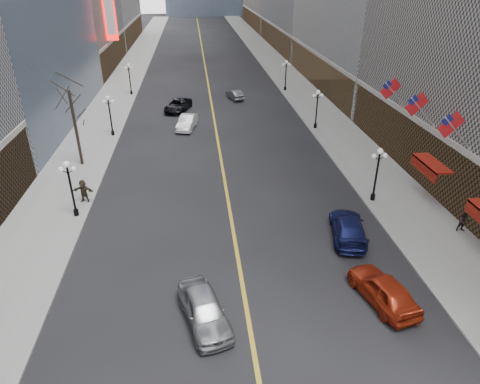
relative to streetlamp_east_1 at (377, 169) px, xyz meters
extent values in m
cube|color=gray|center=(2.20, 40.00, -2.83)|extent=(6.00, 230.00, 0.15)
cube|color=gray|center=(-25.80, 40.00, -2.83)|extent=(6.00, 230.00, 0.15)
cube|color=gold|center=(-11.80, 50.00, -2.89)|extent=(0.25, 200.00, 0.02)
cube|color=#4D3C33|center=(6.60, -1.00, -0.30)|extent=(2.80, 41.00, 5.00)
cube|color=#4D3C33|center=(6.60, 38.00, -0.30)|extent=(2.80, 35.00, 5.00)
cube|color=#4D3C33|center=(6.60, 76.00, -0.30)|extent=(2.80, 39.00, 5.00)
cube|color=#4D3C33|center=(6.60, 119.00, -0.30)|extent=(2.80, 45.00, 5.00)
cube|color=#4D3C33|center=(-30.20, 57.00, -0.30)|extent=(2.80, 29.00, 5.00)
cube|color=#4D3C33|center=(-30.20, 91.00, -0.30)|extent=(2.80, 37.00, 5.00)
cylinder|color=black|center=(0.00, 0.00, -2.50)|extent=(0.36, 0.36, 0.50)
cylinder|color=black|center=(0.00, 0.00, -0.75)|extent=(0.16, 0.16, 4.00)
sphere|color=white|center=(0.00, 0.00, 1.55)|extent=(0.44, 0.44, 0.44)
sphere|color=white|center=(-0.45, 0.00, 1.15)|extent=(0.36, 0.36, 0.36)
sphere|color=white|center=(0.45, 0.00, 1.15)|extent=(0.36, 0.36, 0.36)
cylinder|color=black|center=(0.00, 18.00, -2.50)|extent=(0.36, 0.36, 0.50)
cylinder|color=black|center=(0.00, 18.00, -0.75)|extent=(0.16, 0.16, 4.00)
sphere|color=white|center=(0.00, 18.00, 1.55)|extent=(0.44, 0.44, 0.44)
sphere|color=white|center=(-0.45, 18.00, 1.15)|extent=(0.36, 0.36, 0.36)
sphere|color=white|center=(0.45, 18.00, 1.15)|extent=(0.36, 0.36, 0.36)
cylinder|color=black|center=(0.00, 36.00, -2.50)|extent=(0.36, 0.36, 0.50)
cylinder|color=black|center=(0.00, 36.00, -0.75)|extent=(0.16, 0.16, 4.00)
sphere|color=white|center=(0.00, 36.00, 1.55)|extent=(0.44, 0.44, 0.44)
sphere|color=white|center=(-0.45, 36.00, 1.15)|extent=(0.36, 0.36, 0.36)
sphere|color=white|center=(0.45, 36.00, 1.15)|extent=(0.36, 0.36, 0.36)
cylinder|color=black|center=(-23.60, 0.00, -2.50)|extent=(0.36, 0.36, 0.50)
cylinder|color=black|center=(-23.60, 0.00, -0.75)|extent=(0.16, 0.16, 4.00)
sphere|color=white|center=(-23.60, 0.00, 1.55)|extent=(0.44, 0.44, 0.44)
sphere|color=white|center=(-24.05, 0.00, 1.15)|extent=(0.36, 0.36, 0.36)
sphere|color=white|center=(-23.15, 0.00, 1.15)|extent=(0.36, 0.36, 0.36)
cylinder|color=black|center=(-23.60, 18.00, -2.50)|extent=(0.36, 0.36, 0.50)
cylinder|color=black|center=(-23.60, 18.00, -0.75)|extent=(0.16, 0.16, 4.00)
sphere|color=white|center=(-23.60, 18.00, 1.55)|extent=(0.44, 0.44, 0.44)
sphere|color=white|center=(-24.05, 18.00, 1.15)|extent=(0.36, 0.36, 0.36)
sphere|color=white|center=(-23.15, 18.00, 1.15)|extent=(0.36, 0.36, 0.36)
cylinder|color=black|center=(-23.60, 36.00, -2.50)|extent=(0.36, 0.36, 0.50)
cylinder|color=black|center=(-23.60, 36.00, -0.75)|extent=(0.16, 0.16, 4.00)
sphere|color=white|center=(-23.60, 36.00, 1.55)|extent=(0.44, 0.44, 0.44)
sphere|color=white|center=(-24.05, 36.00, 1.15)|extent=(0.36, 0.36, 0.36)
sphere|color=white|center=(-23.15, 36.00, 1.15)|extent=(0.36, 0.36, 0.36)
cylinder|color=#B2B2B7|center=(4.00, -3.00, 3.90)|extent=(2.49, 0.12, 2.49)
cube|color=red|center=(3.35, -3.00, 4.55)|extent=(1.94, 0.04, 1.94)
cube|color=navy|center=(3.00, -3.00, 4.90)|extent=(0.88, 0.06, 0.88)
cylinder|color=#B2B2B7|center=(4.00, 2.00, 3.90)|extent=(2.49, 0.12, 2.49)
cube|color=red|center=(3.35, 2.00, 4.55)|extent=(1.94, 0.04, 1.94)
cube|color=navy|center=(3.00, 2.00, 4.90)|extent=(0.88, 0.06, 0.88)
cylinder|color=#B2B2B7|center=(4.00, 7.00, 3.90)|extent=(2.49, 0.12, 2.49)
cube|color=red|center=(3.35, 7.00, 4.55)|extent=(1.94, 0.04, 1.94)
cube|color=navy|center=(3.00, 7.00, 4.90)|extent=(0.88, 0.06, 0.88)
cube|color=maroon|center=(4.50, 0.00, 0.30)|extent=(1.40, 4.00, 0.15)
cube|color=maroon|center=(3.85, 0.00, -0.10)|extent=(0.10, 4.00, 0.90)
cube|color=red|center=(-27.70, 50.00, 9.10)|extent=(2.00, 0.50, 12.00)
cube|color=white|center=(-27.65, 50.00, 9.10)|extent=(1.40, 0.55, 10.00)
cylinder|color=#2D231C|center=(-25.30, 10.00, 0.85)|extent=(0.28, 0.28, 7.20)
imported|color=gray|center=(-14.17, -12.09, -2.04)|extent=(3.26, 5.41, 1.72)
imported|color=silver|center=(-15.17, 19.74, -2.10)|extent=(2.71, 5.09, 1.59)
imported|color=black|center=(-16.39, 27.12, -2.13)|extent=(4.07, 6.07, 1.55)
imported|color=#151A4E|center=(-3.81, -4.91, -2.10)|extent=(3.30, 5.83, 1.59)
imported|color=#9D2711|center=(-4.01, -11.56, -2.05)|extent=(3.13, 5.32, 1.70)
imported|color=#4B5152|center=(-8.27, 32.14, -2.23)|extent=(2.51, 4.29, 1.34)
imported|color=black|center=(4.60, -5.25, -1.95)|extent=(0.79, 0.45, 1.60)
imported|color=#332A1C|center=(-23.40, 2.21, -1.79)|extent=(1.85, 0.89, 1.92)
camera|label=1|loc=(-14.11, -29.48, 14.07)|focal=32.00mm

